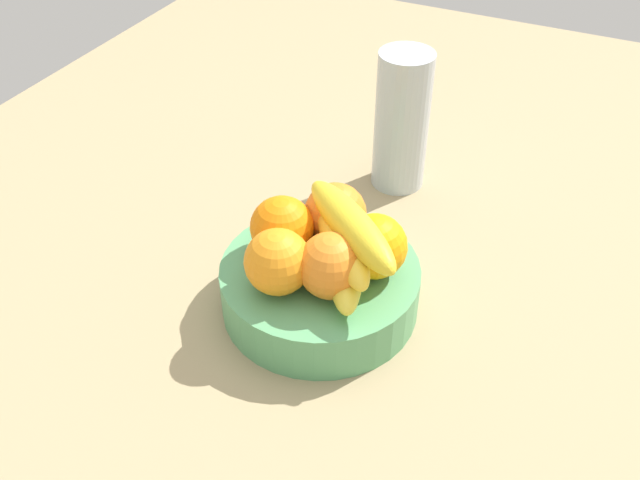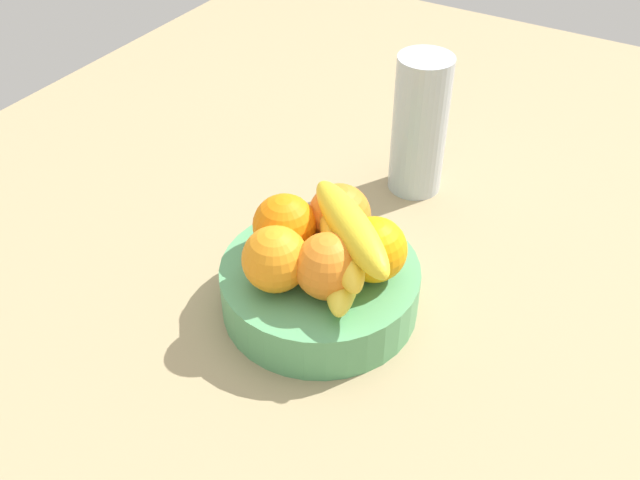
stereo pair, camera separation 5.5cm
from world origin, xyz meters
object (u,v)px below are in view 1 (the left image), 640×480
Objects in this scene: orange_back_left at (335,214)px; orange_center at (375,246)px; thermos_tumbler at (402,121)px; orange_back_right at (282,228)px; orange_front_right at (331,266)px; orange_front_left at (278,262)px; banana_bunch at (345,240)px; fruit_bowl at (320,287)px.

orange_center is at bearing -118.55° from orange_back_left.
thermos_tumbler reaches higher than orange_center.
orange_back_right is (-4.82, 4.28, 0.00)cm from orange_back_left.
orange_front_right is 8.33cm from orange_back_right.
orange_back_left is 0.37× the size of thermos_tumbler.
orange_back_left is at bearing -11.13° from orange_front_left.
orange_center and orange_back_right have the same top height.
orange_back_right is 27.20cm from thermos_tumbler.
thermos_tumbler is (26.89, -4.06, 0.38)cm from orange_back_right.
orange_back_left is (8.24, 3.31, 0.00)cm from orange_front_right.
banana_bunch is (3.71, 0.07, 0.61)cm from orange_front_right.
orange_front_left is 1.00× the size of orange_back_right.
thermos_tumbler is (32.18, -1.77, 0.38)cm from orange_front_left.
orange_front_left is at bearing -156.59° from orange_back_right.
orange_center is at bearing -82.08° from orange_back_right.
orange_center is (2.06, -5.51, 6.50)cm from fruit_bowl.
fruit_bowl is at bearing 109.14° from banana_bunch.
orange_front_left is at bearing 168.87° from orange_back_left.
orange_back_right is at bearing 92.20° from banana_bunch.
orange_center is at bearing -30.44° from orange_front_right.
orange_front_right is 8.88cm from orange_back_left.
orange_back_left is at bearing 35.60° from banana_bunch.
orange_back_right is 0.42× the size of banana_bunch.
orange_back_left is 22.08cm from thermos_tumbler.
thermos_tumbler is at bearing 0.56° from orange_back_left.
thermos_tumbler is at bearing -8.59° from orange_back_right.
thermos_tumbler is (26.60, 3.46, -0.23)cm from banana_bunch.
banana_bunch is at bearing 111.68° from orange_center.
orange_back_left is 5.60cm from banana_bunch.
orange_center is at bearing -68.32° from banana_bunch.
orange_front_right and orange_back_right have the same top height.
banana_bunch is at bearing -87.80° from orange_back_right.
orange_back_left is at bearing -179.44° from thermos_tumbler.
orange_center is 1.00× the size of orange_back_right.
orange_front_right is at bearing -70.58° from orange_front_left.
orange_front_left is at bearing 136.85° from banana_bunch.
thermos_tumbler is at bearing 7.41° from banana_bunch.
orange_back_right is at bearing 23.41° from orange_front_left.
orange_center is at bearing -69.50° from fruit_bowl.
thermos_tumbler is at bearing -3.15° from orange_front_left.
orange_center is (4.88, -2.87, 0.00)cm from orange_front_right.
orange_back_left is (10.11, -1.99, 0.00)cm from orange_front_left.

